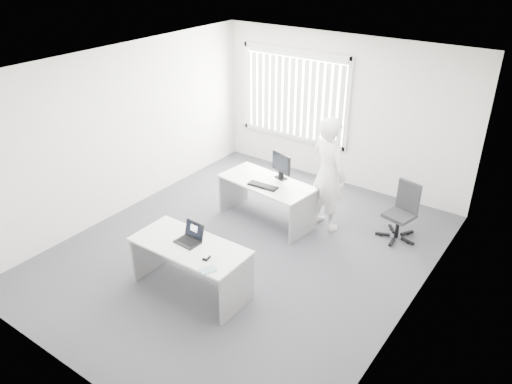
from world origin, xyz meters
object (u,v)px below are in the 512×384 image
Objects in this scene: person at (328,174)px; desk_far at (267,192)px; desk_near at (190,257)px; monitor at (281,166)px; office_chair at (400,221)px; laptop at (187,235)px.

desk_far is at bearing 43.95° from person.
monitor reaches higher than desk_near.
person reaches higher than office_chair.
desk_near is 0.96× the size of desk_far.
laptop is at bearing 92.73° from person.
monitor reaches higher than desk_far.
person is at bearing 32.09° from monitor.
desk_far is 0.50m from monitor.
desk_far is 2.13m from laptop.
desk_near is 3.58× the size of monitor.
desk_near is at bearing 93.88° from person.
monitor is (-0.05, 2.34, 0.10)m from laptop.
person is 2.62m from laptop.
laptop is at bearing -108.80° from office_chair.
desk_far is at bearing 95.76° from desk_near.
desk_near is 0.84× the size of person.
monitor is at bearing 92.23° from desk_near.
laptop reaches higher than desk_far.
person is (0.66, 2.53, 0.42)m from desk_near.
desk_far is 1.78× the size of office_chair.
laptop is at bearing 162.48° from desk_near.
office_chair reaches higher than desk_near.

